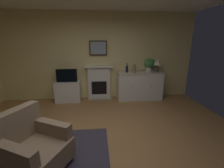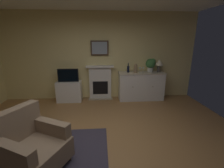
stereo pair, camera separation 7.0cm
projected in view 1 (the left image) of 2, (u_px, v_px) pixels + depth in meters
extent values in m
cube|color=#9E7042|center=(101.00, 150.00, 2.82)|extent=(6.17, 5.31, 0.10)
cube|color=#EAD68C|center=(98.00, 57.00, 4.95)|extent=(6.17, 0.06, 2.72)
cube|color=#383342|center=(50.00, 168.00, 2.35)|extent=(1.82, 1.99, 0.02)
cube|color=white|center=(99.00, 83.00, 5.07)|extent=(0.70, 0.18, 1.05)
cube|color=tan|center=(99.00, 99.00, 5.11)|extent=(0.77, 0.20, 0.03)
cube|color=black|center=(99.00, 88.00, 5.01)|extent=(0.48, 0.02, 0.42)
cube|color=white|center=(99.00, 66.00, 4.89)|extent=(0.87, 0.27, 0.05)
cube|color=#473323|center=(98.00, 48.00, 4.80)|extent=(0.55, 0.03, 0.45)
cube|color=#8C99A8|center=(98.00, 48.00, 4.79)|extent=(0.47, 0.01, 0.37)
cube|color=white|center=(140.00, 86.00, 5.03)|extent=(1.41, 0.45, 0.87)
cube|color=beige|center=(140.00, 73.00, 4.91)|extent=(1.44, 0.48, 0.03)
sphere|color=brown|center=(132.00, 87.00, 4.76)|extent=(0.02, 0.02, 0.02)
sphere|color=brown|center=(151.00, 86.00, 4.82)|extent=(0.02, 0.02, 0.02)
cylinder|color=#4C4742|center=(157.00, 69.00, 4.93)|extent=(0.10, 0.10, 0.22)
cone|color=#EFE5C6|center=(158.00, 62.00, 4.87)|extent=(0.26, 0.26, 0.18)
cylinder|color=black|center=(127.00, 69.00, 4.88)|extent=(0.08, 0.08, 0.20)
cylinder|color=black|center=(127.00, 65.00, 4.84)|extent=(0.03, 0.03, 0.09)
cylinder|color=silver|center=(138.00, 72.00, 4.86)|extent=(0.06, 0.06, 0.00)
cylinder|color=silver|center=(139.00, 71.00, 4.85)|extent=(0.01, 0.01, 0.09)
cone|color=silver|center=(139.00, 68.00, 4.82)|extent=(0.07, 0.07, 0.07)
cylinder|color=silver|center=(142.00, 72.00, 4.91)|extent=(0.06, 0.06, 0.00)
cylinder|color=silver|center=(142.00, 71.00, 4.90)|extent=(0.01, 0.01, 0.09)
cone|color=silver|center=(142.00, 68.00, 4.87)|extent=(0.07, 0.07, 0.07)
cylinder|color=#9E7F5B|center=(134.00, 69.00, 4.81)|extent=(0.11, 0.11, 0.24)
sphere|color=#9E7F5B|center=(134.00, 65.00, 4.77)|extent=(0.08, 0.08, 0.08)
cube|color=white|center=(68.00, 92.00, 4.87)|extent=(0.75, 0.42, 0.64)
cube|color=black|center=(67.00, 76.00, 4.71)|extent=(0.62, 0.06, 0.40)
cube|color=black|center=(66.00, 76.00, 4.68)|extent=(0.57, 0.01, 0.35)
cylinder|color=beige|center=(149.00, 70.00, 4.96)|extent=(0.18, 0.18, 0.14)
sphere|color=#3D753D|center=(149.00, 63.00, 4.91)|extent=(0.30, 0.30, 0.30)
sphere|color=#3D753D|center=(151.00, 61.00, 4.86)|extent=(0.18, 0.18, 0.18)
cube|color=#8C7259|center=(37.00, 155.00, 2.25)|extent=(1.06, 1.04, 0.32)
cube|color=#8C7259|center=(16.00, 126.00, 2.26)|extent=(0.49, 0.75, 0.50)
cube|color=#8C7259|center=(13.00, 154.00, 1.89)|extent=(0.71, 0.45, 0.22)
cube|color=#8C7259|center=(51.00, 128.00, 2.47)|extent=(0.71, 0.45, 0.22)
cylinder|color=#473323|center=(71.00, 158.00, 2.48)|extent=(0.05, 0.05, 0.10)
cylinder|color=#473323|center=(38.00, 148.00, 2.72)|extent=(0.05, 0.05, 0.10)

